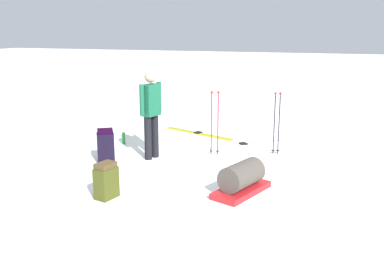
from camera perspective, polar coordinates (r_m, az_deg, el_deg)
name	(u,v)px	position (r m, az deg, el deg)	size (l,w,h in m)	color
ground_plane	(192,163)	(8.06, 0.00, -4.86)	(80.00, 80.00, 0.00)	white
skier_standing	(151,110)	(8.15, -5.54, 2.20)	(0.31, 0.55, 1.70)	black
ski_pair_near	(243,145)	(9.31, 6.89, -2.43)	(1.59, 1.42, 0.05)	silver
ski_pair_far	(198,133)	(10.24, 0.81, -0.93)	(1.93, 0.83, 0.05)	gold
backpack_large_dark	(106,181)	(6.47, -11.45, -7.16)	(0.29, 0.37, 0.55)	#454A18
backpack_bright	(106,146)	(8.17, -11.52, -2.57)	(0.40, 0.38, 0.64)	black
ski_poles_planted_near	(215,120)	(8.44, 3.07, 0.94)	(0.19, 0.11, 1.28)	maroon
ski_poles_planted_far	(277,120)	(8.63, 11.32, 0.89)	(0.16, 0.10, 1.25)	black
gear_sled	(242,179)	(6.59, 6.68, -7.01)	(0.77, 1.14, 0.49)	red
thermos_bottle	(124,138)	(9.41, -9.16, -1.59)	(0.07, 0.07, 0.26)	#1C7A2D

